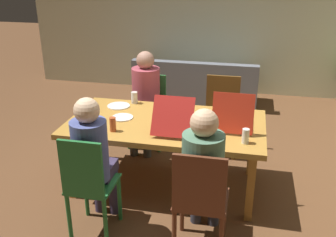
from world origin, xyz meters
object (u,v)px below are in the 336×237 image
pizza_box_0 (178,121)px  plate_0 (119,106)px  person_0 (145,93)px  pizza_box_1 (233,121)px  plate_1 (123,117)px  drinking_glass_1 (134,98)px  chair_0 (148,106)px  couch (196,86)px  person_2 (203,167)px  drinking_glass_3 (246,136)px  dining_table (166,128)px  chair_1 (88,183)px  drinking_glass_0 (113,124)px  person_1 (93,154)px  chair_3 (221,112)px  drinking_glass_2 (213,139)px  chair_2 (200,199)px

pizza_box_0 → plate_0: pizza_box_0 is taller
person_0 → pizza_box_1: 1.39m
plate_1 → drinking_glass_1: bearing=90.7°
chair_0 → person_0: person_0 is taller
pizza_box_1 → couch: (-0.74, 2.63, -0.52)m
person_2 → drinking_glass_3: (0.31, 0.51, 0.07)m
dining_table → chair_1: size_ratio=2.03×
person_2 → drinking_glass_0: 1.07m
drinking_glass_1 → person_1: bearing=-89.3°
person_1 → chair_3: size_ratio=1.34×
plate_1 → drinking_glass_2: bearing=-23.5°
chair_0 → drinking_glass_0: size_ratio=6.53×
chair_3 → pizza_box_0: (-0.36, -1.04, 0.28)m
drinking_glass_3 → chair_0: bearing=134.0°
person_0 → drinking_glass_1: bearing=-92.4°
dining_table → drinking_glass_1: (-0.47, 0.45, 0.13)m
person_1 → person_2: 0.94m
drinking_glass_3 → chair_3: bearing=103.4°
chair_0 → chair_2: chair_2 is taller
chair_3 → chair_1: bearing=-116.0°
plate_0 → drinking_glass_2: 1.35m
chair_2 → pizza_box_1: pizza_box_1 is taller
drinking_glass_1 → drinking_glass_2: (0.99, -0.88, -0.01)m
person_2 → pizza_box_1: size_ratio=2.73×
chair_3 → drinking_glass_0: size_ratio=6.78×
chair_3 → person_0: bearing=-171.6°
chair_0 → drinking_glass_2: 1.73m
drinking_glass_0 → drinking_glass_2: (0.96, -0.09, -0.01)m
chair_2 → pizza_box_0: 1.02m
drinking_glass_2 → drinking_glass_3: drinking_glass_3 is taller
plate_0 → plate_1: 0.34m
chair_3 → pizza_box_0: bearing=-109.0°
plate_1 → couch: 2.72m
drinking_glass_3 → drinking_glass_1: bearing=148.5°
person_2 → plate_0: 1.59m
chair_2 → drinking_glass_0: (-0.94, 0.65, 0.27)m
dining_table → drinking_glass_3: size_ratio=14.44×
dining_table → couch: 2.68m
dining_table → drinking_glass_1: drinking_glass_1 is taller
chair_1 → pizza_box_1: pizza_box_1 is taller
pizza_box_1 → drinking_glass_0: (-1.12, -0.35, 0.01)m
drinking_glass_1 → drinking_glass_2: size_ratio=1.12×
dining_table → plate_0: 0.69m
person_2 → drinking_glass_2: (0.03, 0.41, 0.06)m
chair_3 → pizza_box_0: 1.14m
person_0 → drinking_glass_0: size_ratio=8.94×
person_2 → pizza_box_0: size_ratio=2.12×
person_1 → drinking_glass_1: (-0.02, 1.26, 0.07)m
chair_3 → plate_1: (-0.95, -0.98, 0.23)m
pizza_box_1 → drinking_glass_3: size_ratio=3.36×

